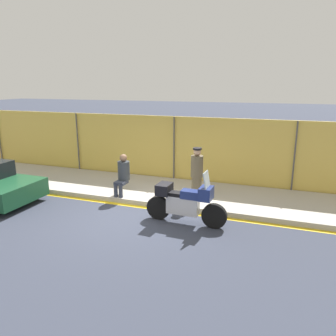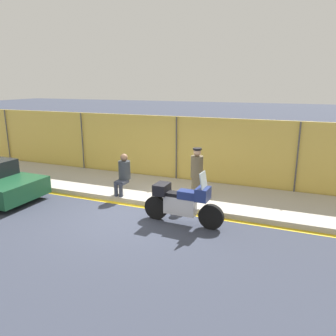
{
  "view_description": "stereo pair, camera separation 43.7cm",
  "coord_description": "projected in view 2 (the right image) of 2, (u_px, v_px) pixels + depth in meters",
  "views": [
    {
      "loc": [
        3.9,
        -7.97,
        3.74
      ],
      "look_at": [
        0.49,
        1.59,
        1.11
      ],
      "focal_mm": 35.0,
      "sensor_mm": 36.0,
      "label": 1
    },
    {
      "loc": [
        4.31,
        -7.82,
        3.74
      ],
      "look_at": [
        0.49,
        1.59,
        1.11
      ],
      "focal_mm": 35.0,
      "sensor_mm": 36.0,
      "label": 2
    }
  ],
  "objects": [
    {
      "name": "officer_standing",
      "position": [
        197.0,
        173.0,
        10.4
      ],
      "size": [
        0.39,
        0.39,
        1.63
      ],
      "color": "brown",
      "rests_on": "sidewalk"
    },
    {
      "name": "person_seated_on_curb",
      "position": [
        124.0,
        172.0,
        10.85
      ],
      "size": [
        0.4,
        0.69,
        1.34
      ],
      "color": "#2D3342",
      "rests_on": "sidewalk"
    },
    {
      "name": "motorcycle",
      "position": [
        182.0,
        202.0,
        8.87
      ],
      "size": [
        2.29,
        0.55,
        1.53
      ],
      "rotation": [
        0.0,
        0.0,
        -0.04
      ],
      "color": "black",
      "rests_on": "ground_plane"
    },
    {
      "name": "sidewalk",
      "position": [
        162.0,
        191.0,
        11.52
      ],
      "size": [
        32.0,
        2.8,
        0.16
      ],
      "color": "#ADA89E",
      "rests_on": "ground_plane"
    },
    {
      "name": "ground_plane",
      "position": [
        132.0,
        216.0,
        9.52
      ],
      "size": [
        120.0,
        120.0,
        0.0
      ],
      "primitive_type": "plane",
      "color": "#333847"
    },
    {
      "name": "storefront_fence",
      "position": [
        177.0,
        150.0,
        12.56
      ],
      "size": [
        30.4,
        0.17,
        2.55
      ],
      "color": "gold",
      "rests_on": "ground_plane"
    },
    {
      "name": "curb_paint_stripe",
      "position": [
        143.0,
        207.0,
        10.2
      ],
      "size": [
        32.0,
        0.18,
        0.01
      ],
      "color": "gold",
      "rests_on": "ground_plane"
    }
  ]
}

